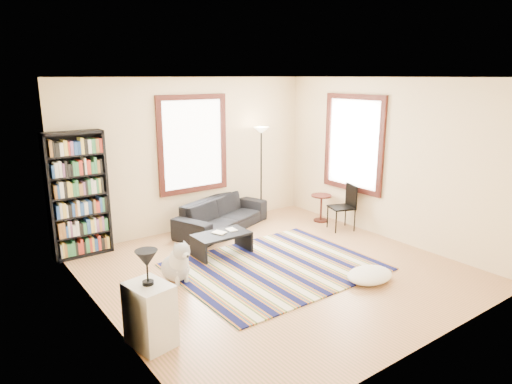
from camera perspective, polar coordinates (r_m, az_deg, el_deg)
floor at (r=6.96m, az=2.47°, el=-10.05°), size 5.00×5.00×0.10m
ceiling at (r=6.34m, az=2.76°, el=14.58°), size 5.00×5.00×0.10m
wall_back at (r=8.59m, az=-8.12°, el=4.67°), size 5.00×0.10×2.80m
wall_front at (r=4.85m, az=21.84°, el=-3.77°), size 5.00×0.10×2.80m
wall_left at (r=5.33m, az=-19.33°, el=-1.95°), size 0.10×5.00×2.80m
wall_right at (r=8.30m, az=16.51°, el=3.89°), size 0.10×5.00×2.80m
window_back at (r=8.49m, az=-7.91°, el=5.93°), size 1.20×0.06×1.60m
window_right at (r=8.71m, az=12.10°, el=5.96°), size 0.06×1.20×1.60m
rug at (r=7.01m, az=2.44°, el=-9.30°), size 2.89×2.31×0.02m
sofa at (r=8.59m, az=-4.27°, el=-2.83°), size 1.44×2.14×0.58m
bookshelf at (r=7.70m, az=-21.37°, el=-0.35°), size 0.90×0.30×2.00m
coffee_table at (r=7.44m, az=-4.30°, el=-6.50°), size 0.95×0.59×0.36m
book_a at (r=7.33m, az=-5.00°, el=-5.27°), size 0.26×0.23×0.02m
book_b at (r=7.49m, az=-3.56°, el=-4.82°), size 0.15×0.20×0.01m
floor_cushion at (r=6.74m, az=14.02°, el=-10.04°), size 0.77×0.61×0.18m
floor_lamp at (r=9.05m, az=0.65°, el=2.28°), size 0.36×0.36×1.86m
side_table at (r=9.15m, az=8.13°, el=-2.00°), size 0.48×0.48×0.54m
folding_chair at (r=8.68m, az=10.63°, el=-1.91°), size 0.53×0.52×0.86m
white_cabinet at (r=5.16m, az=-13.10°, el=-14.70°), size 0.47×0.56×0.70m
table_lamp at (r=4.92m, az=-13.45°, el=-9.18°), size 0.30×0.30×0.38m
dog at (r=6.59m, az=-10.10°, el=-8.36°), size 0.46×0.62×0.61m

